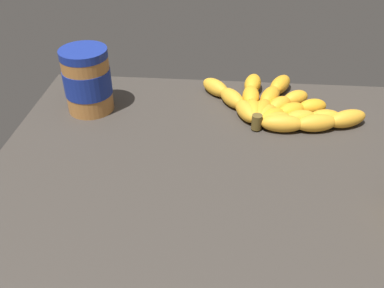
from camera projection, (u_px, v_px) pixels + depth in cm
name	position (u px, v px, depth cm)	size (l,w,h in cm)	color
ground_plane	(212.00, 194.00, 70.56)	(78.21, 73.91, 4.76)	#38332D
banana_bunch	(275.00, 106.00, 86.06)	(34.50, 22.19, 3.59)	gold
peanut_butter_jar	(87.00, 81.00, 84.82)	(9.56, 9.56, 13.25)	#B27238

